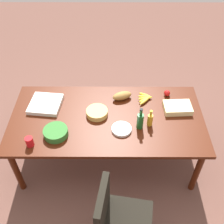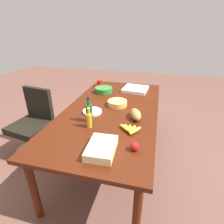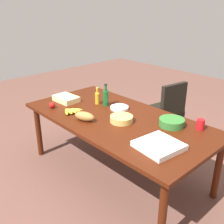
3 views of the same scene
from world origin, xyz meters
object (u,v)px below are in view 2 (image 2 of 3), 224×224
pizza_box (135,89)px  salad_bowl (104,90)px  banana_bunch (130,129)px  apple_red (135,146)px  chip_bowl (117,103)px  dressing_bottle (89,120)px  conference_table (112,113)px  sheet_cake (102,148)px  office_chair (34,130)px  wine_bottle (89,112)px  bread_loaf (136,114)px  red_solo_cup (100,84)px  paper_plate_stack (92,112)px

pizza_box → salad_bowl: bearing=119.1°
banana_bunch → apple_red: apple_red is taller
chip_bowl → dressing_bottle: (-0.59, 0.16, 0.05)m
conference_table → chip_bowl: 0.16m
dressing_bottle → sheet_cake: (-0.35, -0.24, -0.05)m
conference_table → pizza_box: size_ratio=6.16×
salad_bowl → chip_bowl: bearing=-144.0°
chip_bowl → apple_red: bearing=-158.3°
office_chair → wine_bottle: (-0.22, -0.93, 0.49)m
pizza_box → sheet_cake: bearing=-176.1°
wine_bottle → salad_bowl: 0.92m
wine_bottle → bread_loaf: bearing=-68.6°
wine_bottle → pizza_box: bearing=-17.5°
pizza_box → apple_red: size_ratio=4.74×
red_solo_cup → salad_bowl: bearing=-150.0°
paper_plate_stack → chip_bowl: bearing=-40.8°
salad_bowl → bread_loaf: bearing=-141.0°
chip_bowl → apple_red: 0.92m
chip_bowl → banana_bunch: bearing=-155.8°
banana_bunch → red_solo_cup: bearing=29.7°
red_solo_cup → paper_plate_stack: (-0.95, -0.21, -0.04)m
paper_plate_stack → apple_red: 0.82m
apple_red → salad_bowl: bearing=26.9°
red_solo_cup → wine_bottle: (-1.15, -0.26, 0.05)m
chip_bowl → office_chair: bearing=102.9°
sheet_cake → bread_loaf: 0.67m
sheet_cake → salad_bowl: size_ratio=1.22×
red_solo_cup → paper_plate_stack: 0.98m
office_chair → banana_bunch: (-0.32, -1.39, 0.41)m
wine_bottle → salad_bowl: bearing=7.2°
red_solo_cup → sheet_cake: size_ratio=0.34×
chip_bowl → sheet_cake: size_ratio=0.78×
conference_table → sheet_cake: 0.84m
conference_table → apple_red: bearing=-152.5°
banana_bunch → conference_table: bearing=33.5°
wine_bottle → apple_red: 0.66m
office_chair → sheet_cake: bearing=-119.4°
bread_loaf → banana_bunch: bearing=176.9°
sheet_cake → bread_loaf: bearing=-16.6°
pizza_box → apple_red: (-1.47, -0.19, 0.01)m
pizza_box → bread_loaf: size_ratio=1.50×
red_solo_cup → pizza_box: red_solo_cup is taller
red_solo_cup → salad_bowl: 0.28m
banana_bunch → dressing_bottle: (-0.02, 0.42, 0.06)m
pizza_box → dressing_bottle: bearing=172.2°
banana_bunch → paper_plate_stack: bearing=59.3°
office_chair → pizza_box: (0.88, -1.28, 0.41)m
office_chair → apple_red: bearing=-112.1°
wine_bottle → salad_bowl: size_ratio=1.05×
conference_table → apple_red: (-0.74, -0.38, 0.10)m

